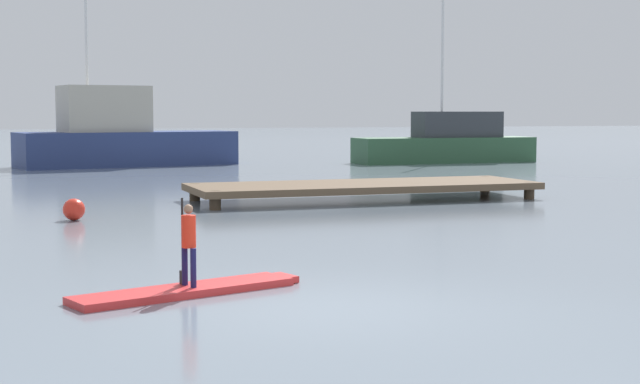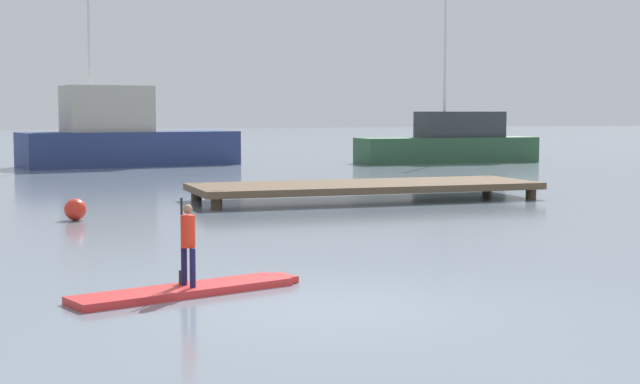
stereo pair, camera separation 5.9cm
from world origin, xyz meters
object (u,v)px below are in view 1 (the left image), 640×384
Objects in this scene: paddleboard_near at (189,290)px; motor_boat_small_navy at (448,143)px; mooring_buoy_near at (74,209)px; paddler_child_solo at (188,240)px; fishing_boat_white_large at (121,137)px.

motor_boat_small_navy is (17.60, 27.75, 0.85)m from paddleboard_near.
mooring_buoy_near is at bearing -134.57° from motor_boat_small_navy.
paddler_child_solo is 0.13× the size of motor_boat_small_navy.
motor_boat_small_navy is at bearing 57.62° from paddleboard_near.
mooring_buoy_near is (-18.33, -18.61, -0.66)m from motor_boat_small_navy.
mooring_buoy_near is at bearing 94.61° from paddleboard_near.
motor_boat_small_navy reaches higher than paddler_child_solo.
motor_boat_small_navy is at bearing 45.43° from mooring_buoy_near.
paddleboard_near is 29.97m from fishing_boat_white_large.
paddler_child_solo is 29.94m from fishing_boat_white_large.
paddleboard_near is at bearing -95.56° from fishing_boat_white_large.
paddleboard_near is 32.87m from motor_boat_small_navy.
mooring_buoy_near is (-0.73, 9.12, -0.46)m from paddler_child_solo.
paddler_child_solo is 32.85m from motor_boat_small_navy.
paddler_child_solo is 9.16m from mooring_buoy_near.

